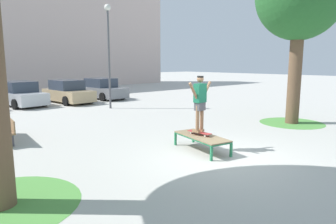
{
  "coord_description": "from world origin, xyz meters",
  "views": [
    {
      "loc": [
        -6.52,
        -5.02,
        2.62
      ],
      "look_at": [
        0.16,
        2.35,
        1.0
      ],
      "focal_mm": 32.39,
      "sensor_mm": 36.0,
      "label": 1
    }
  ],
  "objects_px": {
    "car_tan": "(68,92)",
    "car_grey": "(102,89)",
    "car_silver": "(20,95)",
    "skate_box": "(202,137)",
    "skateboard": "(199,132)",
    "skater": "(200,100)",
    "light_post": "(108,41)",
    "park_bench": "(4,128)"
  },
  "relations": [
    {
      "from": "car_silver",
      "to": "car_tan",
      "type": "height_order",
      "value": "same"
    },
    {
      "from": "car_tan",
      "to": "light_post",
      "type": "xyz_separation_m",
      "value": [
        0.72,
        -4.1,
        3.13
      ]
    },
    {
      "from": "car_tan",
      "to": "skateboard",
      "type": "bearing_deg",
      "value": -97.73
    },
    {
      "from": "skateboard",
      "to": "skate_box",
      "type": "bearing_deg",
      "value": -101.83
    },
    {
      "from": "skateboard",
      "to": "park_bench",
      "type": "bearing_deg",
      "value": 128.27
    },
    {
      "from": "skate_box",
      "to": "car_grey",
      "type": "xyz_separation_m",
      "value": [
        4.67,
        13.91,
        0.28
      ]
    },
    {
      "from": "park_bench",
      "to": "car_tan",
      "type": "bearing_deg",
      "value": 54.02
    },
    {
      "from": "car_silver",
      "to": "light_post",
      "type": "relative_size",
      "value": 0.75
    },
    {
      "from": "skate_box",
      "to": "car_silver",
      "type": "height_order",
      "value": "car_silver"
    },
    {
      "from": "skate_box",
      "to": "skateboard",
      "type": "height_order",
      "value": "skateboard"
    },
    {
      "from": "car_grey",
      "to": "light_post",
      "type": "relative_size",
      "value": 0.74
    },
    {
      "from": "skater",
      "to": "car_silver",
      "type": "bearing_deg",
      "value": 94.28
    },
    {
      "from": "car_tan",
      "to": "car_grey",
      "type": "height_order",
      "value": "same"
    },
    {
      "from": "car_silver",
      "to": "car_grey",
      "type": "bearing_deg",
      "value": -0.42
    },
    {
      "from": "skateboard",
      "to": "car_silver",
      "type": "height_order",
      "value": "car_silver"
    },
    {
      "from": "car_silver",
      "to": "car_tan",
      "type": "relative_size",
      "value": 1.02
    },
    {
      "from": "skateboard",
      "to": "skater",
      "type": "xyz_separation_m",
      "value": [
        -0.0,
        0.0,
        0.99
      ]
    },
    {
      "from": "skater",
      "to": "park_bench",
      "type": "xyz_separation_m",
      "value": [
        -4.09,
        5.18,
        -1.08
      ]
    },
    {
      "from": "skate_box",
      "to": "skateboard",
      "type": "relative_size",
      "value": 2.5
    },
    {
      "from": "skate_box",
      "to": "park_bench",
      "type": "bearing_deg",
      "value": 127.54
    },
    {
      "from": "skateboard",
      "to": "car_silver",
      "type": "relative_size",
      "value": 0.18
    },
    {
      "from": "skate_box",
      "to": "skater",
      "type": "relative_size",
      "value": 1.19
    },
    {
      "from": "skate_box",
      "to": "skater",
      "type": "height_order",
      "value": "skater"
    },
    {
      "from": "car_silver",
      "to": "light_post",
      "type": "height_order",
      "value": "light_post"
    },
    {
      "from": "skate_box",
      "to": "car_silver",
      "type": "distance_m",
      "value": 13.99
    },
    {
      "from": "skater",
      "to": "park_bench",
      "type": "height_order",
      "value": "skater"
    },
    {
      "from": "skate_box",
      "to": "car_silver",
      "type": "bearing_deg",
      "value": 94.15
    },
    {
      "from": "car_grey",
      "to": "car_silver",
      "type": "bearing_deg",
      "value": 179.58
    },
    {
      "from": "skate_box",
      "to": "light_post",
      "type": "height_order",
      "value": "light_post"
    },
    {
      "from": "skateboard",
      "to": "car_tan",
      "type": "relative_size",
      "value": 0.19
    },
    {
      "from": "car_tan",
      "to": "park_bench",
      "type": "bearing_deg",
      "value": -125.98
    },
    {
      "from": "car_tan",
      "to": "car_grey",
      "type": "relative_size",
      "value": 1.0
    },
    {
      "from": "skate_box",
      "to": "skateboard",
      "type": "xyz_separation_m",
      "value": [
        0.02,
        0.11,
        0.12
      ]
    },
    {
      "from": "skate_box",
      "to": "light_post",
      "type": "bearing_deg",
      "value": 74.68
    },
    {
      "from": "car_silver",
      "to": "car_grey",
      "type": "relative_size",
      "value": 1.02
    },
    {
      "from": "light_post",
      "to": "skateboard",
      "type": "bearing_deg",
      "value": -105.36
    },
    {
      "from": "car_tan",
      "to": "light_post",
      "type": "distance_m",
      "value": 5.21
    },
    {
      "from": "skate_box",
      "to": "car_tan",
      "type": "xyz_separation_m",
      "value": [
        1.83,
        13.42,
        0.28
      ]
    },
    {
      "from": "car_grey",
      "to": "park_bench",
      "type": "distance_m",
      "value": 12.28
    },
    {
      "from": "car_silver",
      "to": "skate_box",
      "type": "bearing_deg",
      "value": -85.85
    },
    {
      "from": "car_grey",
      "to": "skater",
      "type": "bearing_deg",
      "value": -108.61
    },
    {
      "from": "light_post",
      "to": "park_bench",
      "type": "bearing_deg",
      "value": -148.73
    }
  ]
}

